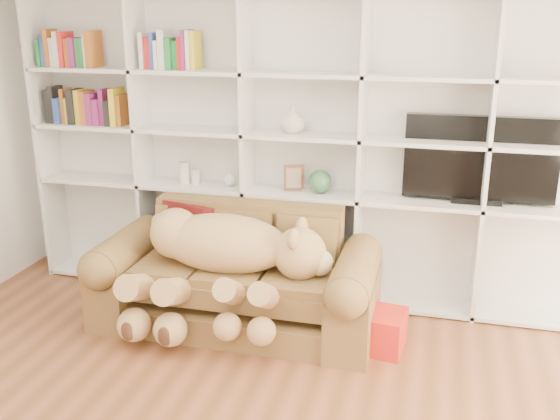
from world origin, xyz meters
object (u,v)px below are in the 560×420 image
(teddy_bear, at_px, (221,258))
(sofa, at_px, (237,283))
(gift_box, at_px, (379,330))
(tv, at_px, (480,160))

(teddy_bear, bearing_deg, sofa, 82.35)
(gift_box, bearing_deg, sofa, 173.80)
(sofa, xyz_separation_m, tv, (1.63, 0.64, 0.86))
(sofa, xyz_separation_m, teddy_bear, (-0.05, -0.17, 0.25))
(gift_box, bearing_deg, tv, 51.91)
(teddy_bear, xyz_separation_m, tv, (1.68, 0.81, 0.60))
(teddy_bear, relative_size, tv, 1.31)
(sofa, height_order, tv, tv)
(sofa, relative_size, tv, 1.88)
(sofa, distance_m, gift_box, 1.06)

